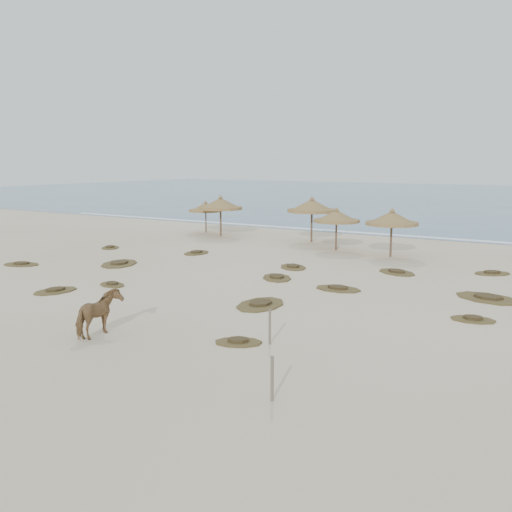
# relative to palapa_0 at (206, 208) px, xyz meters

# --- Properties ---
(ground) EXTENTS (160.00, 160.00, 0.00)m
(ground) POSITION_rel_palapa_0_xyz_m (13.73, -19.89, -1.95)
(ground) COLOR beige
(ground) RESTS_ON ground
(ocean) EXTENTS (200.00, 100.00, 0.01)m
(ocean) POSITION_rel_palapa_0_xyz_m (13.73, 55.11, -1.95)
(ocean) COLOR #2D5A87
(ocean) RESTS_ON ground
(foam_line) EXTENTS (70.00, 0.60, 0.01)m
(foam_line) POSITION_rel_palapa_0_xyz_m (13.73, 6.11, -1.95)
(foam_line) COLOR white
(foam_line) RESTS_ON ground
(palapa_0) EXTENTS (2.93, 2.93, 2.52)m
(palapa_0) POSITION_rel_palapa_0_xyz_m (0.00, 0.00, 0.00)
(palapa_0) COLOR #4F3A28
(palapa_0) RESTS_ON ground
(palapa_1) EXTENTS (3.73, 3.73, 3.09)m
(palapa_1) POSITION_rel_palapa_0_xyz_m (2.40, -1.35, 0.45)
(palapa_1) COLOR #4F3A28
(palapa_1) RESTS_ON ground
(palapa_2) EXTENTS (3.69, 3.69, 2.73)m
(palapa_2) POSITION_rel_palapa_0_xyz_m (12.50, -3.06, 0.17)
(palapa_2) COLOR #4F3A28
(palapa_2) RESTS_ON ground
(palapa_3) EXTENTS (4.25, 4.25, 3.19)m
(palapa_3) POSITION_rel_palapa_0_xyz_m (9.49, -0.44, 0.52)
(palapa_3) COLOR #4F3A28
(palapa_3) RESTS_ON ground
(palapa_4) EXTENTS (3.36, 3.36, 2.90)m
(palapa_4) POSITION_rel_palapa_0_xyz_m (16.27, -3.67, 0.30)
(palapa_4) COLOR #4F3A28
(palapa_4) RESTS_ON ground
(horse) EXTENTS (1.05, 1.84, 1.47)m
(horse) POSITION_rel_palapa_0_xyz_m (13.35, -23.56, -1.22)
(horse) COLOR olive
(horse) RESTS_ON ground
(fence_post_near) EXTENTS (0.10, 0.10, 1.10)m
(fence_post_near) POSITION_rel_palapa_0_xyz_m (20.61, -24.96, -1.40)
(fence_post_near) COLOR #6C6451
(fence_post_near) RESTS_ON ground
(fence_post_far) EXTENTS (0.11, 0.11, 1.11)m
(fence_post_far) POSITION_rel_palapa_0_xyz_m (18.43, -21.37, -1.40)
(fence_post_far) COLOR #6C6451
(fence_post_far) RESTS_ON ground
(scrub_0) EXTENTS (2.32, 1.83, 0.16)m
(scrub_0) POSITION_rel_palapa_0_xyz_m (0.10, -16.83, -1.90)
(scrub_0) COLOR brown
(scrub_0) RESTS_ON ground
(scrub_1) EXTENTS (2.82, 3.28, 0.16)m
(scrub_1) POSITION_rel_palapa_0_xyz_m (4.48, -13.89, -1.90)
(scrub_1) COLOR brown
(scrub_1) RESTS_ON ground
(scrub_2) EXTENTS (1.64, 1.29, 0.16)m
(scrub_2) POSITION_rel_palapa_0_xyz_m (8.09, -17.91, -1.90)
(scrub_2) COLOR brown
(scrub_2) RESTS_ON ground
(scrub_3) EXTENTS (2.35, 2.47, 0.16)m
(scrub_3) POSITION_rel_palapa_0_xyz_m (13.68, -12.62, -1.90)
(scrub_3) COLOR brown
(scrub_3) RESTS_ON ground
(scrub_4) EXTENTS (1.70, 1.25, 0.16)m
(scrub_4) POSITION_rel_palapa_0_xyz_m (23.22, -15.29, -1.90)
(scrub_4) COLOR brown
(scrub_4) RESTS_ON ground
(scrub_5) EXTENTS (3.16, 2.56, 0.16)m
(scrub_5) POSITION_rel_palapa_0_xyz_m (23.08, -11.65, -1.90)
(scrub_5) COLOR brown
(scrub_5) RESTS_ON ground
(scrub_6) EXTENTS (1.60, 2.19, 0.16)m
(scrub_6) POSITION_rel_palapa_0_xyz_m (5.79, -8.70, -1.90)
(scrub_6) COLOR brown
(scrub_6) RESTS_ON ground
(scrub_7) EXTENTS (2.60, 2.36, 0.16)m
(scrub_7) POSITION_rel_palapa_0_xyz_m (18.15, -8.25, -1.90)
(scrub_7) COLOR brown
(scrub_7) RESTS_ON ground
(scrub_8) EXTENTS (1.90, 1.98, 0.16)m
(scrub_8) POSITION_rel_palapa_0_xyz_m (-0.26, -9.97, -1.90)
(scrub_8) COLOR brown
(scrub_8) RESTS_ON ground
(scrub_9) EXTENTS (1.84, 2.66, 0.16)m
(scrub_9) POSITION_rel_palapa_0_xyz_m (15.70, -17.44, -1.90)
(scrub_9) COLOR brown
(scrub_9) RESTS_ON ground
(scrub_10) EXTENTS (2.17, 2.13, 0.16)m
(scrub_10) POSITION_rel_palapa_0_xyz_m (22.29, -5.99, -1.90)
(scrub_10) COLOR brown
(scrub_10) RESTS_ON ground
(scrub_11) EXTENTS (1.54, 2.12, 0.16)m
(scrub_11) POSITION_rel_palapa_0_xyz_m (6.93, -20.11, -1.90)
(scrub_11) COLOR brown
(scrub_11) RESTS_ON ground
(scrub_12) EXTENTS (1.78, 1.55, 0.16)m
(scrub_12) POSITION_rel_palapa_0_xyz_m (17.56, -21.81, -1.90)
(scrub_12) COLOR brown
(scrub_12) RESTS_ON ground
(scrub_13) EXTENTS (2.31, 2.36, 0.16)m
(scrub_13) POSITION_rel_palapa_0_xyz_m (13.03, -9.76, -1.90)
(scrub_13) COLOR brown
(scrub_13) RESTS_ON ground
(scrub_14) EXTENTS (2.09, 1.38, 0.16)m
(scrub_14) POSITION_rel_palapa_0_xyz_m (17.16, -13.28, -1.90)
(scrub_14) COLOR brown
(scrub_14) RESTS_ON ground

